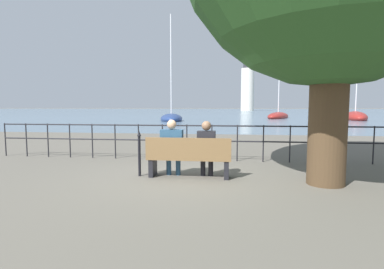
{
  "coord_description": "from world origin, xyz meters",
  "views": [
    {
      "loc": [
        0.92,
        -6.51,
        1.56
      ],
      "look_at": [
        0.0,
        0.5,
        0.91
      ],
      "focal_mm": 28.0,
      "sensor_mm": 36.0,
      "label": 1
    }
  ],
  "objects_px": {
    "park_bench": "(189,158)",
    "sailboat_2": "(171,118)",
    "seated_person_left": "(172,146)",
    "harbor_lighthouse": "(248,87)",
    "closed_umbrella": "(139,151)",
    "seated_person_right": "(206,147)",
    "sailboat_1": "(355,117)",
    "sailboat_0": "(278,116)"
  },
  "relations": [
    {
      "from": "park_bench",
      "to": "sailboat_2",
      "type": "relative_size",
      "value": 0.15
    },
    {
      "from": "harbor_lighthouse",
      "to": "sailboat_1",
      "type": "bearing_deg",
      "value": -84.34
    },
    {
      "from": "seated_person_right",
      "to": "closed_umbrella",
      "type": "relative_size",
      "value": 1.21
    },
    {
      "from": "park_bench",
      "to": "seated_person_right",
      "type": "relative_size",
      "value": 1.48
    },
    {
      "from": "seated_person_left",
      "to": "sailboat_2",
      "type": "relative_size",
      "value": 0.11
    },
    {
      "from": "harbor_lighthouse",
      "to": "closed_umbrella",
      "type": "bearing_deg",
      "value": -94.07
    },
    {
      "from": "sailboat_0",
      "to": "sailboat_1",
      "type": "bearing_deg",
      "value": -6.11
    },
    {
      "from": "seated_person_left",
      "to": "harbor_lighthouse",
      "type": "bearing_deg",
      "value": 86.29
    },
    {
      "from": "sailboat_2",
      "to": "sailboat_1",
      "type": "bearing_deg",
      "value": 1.73
    },
    {
      "from": "harbor_lighthouse",
      "to": "seated_person_left",
      "type": "bearing_deg",
      "value": -93.71
    },
    {
      "from": "closed_umbrella",
      "to": "sailboat_1",
      "type": "relative_size",
      "value": 0.13
    },
    {
      "from": "park_bench",
      "to": "sailboat_1",
      "type": "xyz_separation_m",
      "value": [
        15.91,
        32.36,
        -0.11
      ]
    },
    {
      "from": "sailboat_2",
      "to": "sailboat_0",
      "type": "bearing_deg",
      "value": 24.44
    },
    {
      "from": "seated_person_left",
      "to": "sailboat_2",
      "type": "height_order",
      "value": "sailboat_2"
    },
    {
      "from": "park_bench",
      "to": "sailboat_1",
      "type": "height_order",
      "value": "sailboat_1"
    },
    {
      "from": "seated_person_left",
      "to": "sailboat_1",
      "type": "xyz_separation_m",
      "value": [
        16.29,
        32.28,
        -0.38
      ]
    },
    {
      "from": "sailboat_0",
      "to": "harbor_lighthouse",
      "type": "xyz_separation_m",
      "value": [
        -0.12,
        82.14,
        9.45
      ]
    },
    {
      "from": "sailboat_1",
      "to": "harbor_lighthouse",
      "type": "height_order",
      "value": "harbor_lighthouse"
    },
    {
      "from": "sailboat_0",
      "to": "seated_person_right",
      "type": "bearing_deg",
      "value": -79.18
    },
    {
      "from": "seated_person_right",
      "to": "sailboat_2",
      "type": "height_order",
      "value": "sailboat_2"
    },
    {
      "from": "sailboat_0",
      "to": "sailboat_2",
      "type": "bearing_deg",
      "value": -121.34
    },
    {
      "from": "seated_person_right",
      "to": "sailboat_0",
      "type": "distance_m",
      "value": 37.42
    },
    {
      "from": "sailboat_2",
      "to": "seated_person_right",
      "type": "bearing_deg",
      "value": -89.48
    },
    {
      "from": "sailboat_0",
      "to": "harbor_lighthouse",
      "type": "distance_m",
      "value": 82.68
    },
    {
      "from": "park_bench",
      "to": "sailboat_2",
      "type": "bearing_deg",
      "value": 102.23
    },
    {
      "from": "seated_person_right",
      "to": "harbor_lighthouse",
      "type": "distance_m",
      "value": 119.43
    },
    {
      "from": "seated_person_right",
      "to": "sailboat_1",
      "type": "height_order",
      "value": "sailboat_1"
    },
    {
      "from": "closed_umbrella",
      "to": "seated_person_right",
      "type": "bearing_deg",
      "value": 2.65
    },
    {
      "from": "park_bench",
      "to": "sailboat_0",
      "type": "distance_m",
      "value": 37.57
    },
    {
      "from": "park_bench",
      "to": "harbor_lighthouse",
      "type": "height_order",
      "value": "harbor_lighthouse"
    },
    {
      "from": "seated_person_left",
      "to": "sailboat_1",
      "type": "height_order",
      "value": "sailboat_1"
    },
    {
      "from": "seated_person_left",
      "to": "harbor_lighthouse",
      "type": "relative_size",
      "value": 0.06
    },
    {
      "from": "harbor_lighthouse",
      "to": "seated_person_right",
      "type": "bearing_deg",
      "value": -93.34
    },
    {
      "from": "sailboat_1",
      "to": "harbor_lighthouse",
      "type": "distance_m",
      "value": 87.53
    },
    {
      "from": "seated_person_right",
      "to": "sailboat_1",
      "type": "bearing_deg",
      "value": 64.32
    },
    {
      "from": "sailboat_1",
      "to": "seated_person_right",
      "type": "bearing_deg",
      "value": -104.12
    },
    {
      "from": "park_bench",
      "to": "sailboat_2",
      "type": "xyz_separation_m",
      "value": [
        -5.82,
        26.84,
        -0.12
      ]
    },
    {
      "from": "seated_person_right",
      "to": "harbor_lighthouse",
      "type": "relative_size",
      "value": 0.06
    },
    {
      "from": "seated_person_left",
      "to": "sailboat_2",
      "type": "xyz_separation_m",
      "value": [
        -5.43,
        26.76,
        -0.39
      ]
    },
    {
      "from": "park_bench",
      "to": "sailboat_0",
      "type": "relative_size",
      "value": 0.14
    },
    {
      "from": "seated_person_right",
      "to": "closed_umbrella",
      "type": "distance_m",
      "value": 1.51
    },
    {
      "from": "sailboat_1",
      "to": "sailboat_2",
      "type": "bearing_deg",
      "value": -154.18
    }
  ]
}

